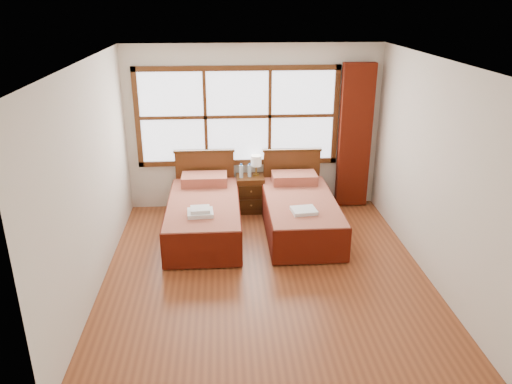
{
  "coord_description": "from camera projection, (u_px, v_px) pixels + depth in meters",
  "views": [
    {
      "loc": [
        -0.5,
        -5.43,
        3.25
      ],
      "look_at": [
        -0.07,
        0.7,
        0.83
      ],
      "focal_mm": 35.0,
      "sensor_mm": 36.0,
      "label": 1
    }
  ],
  "objects": [
    {
      "name": "towels_left",
      "position": [
        200.0,
        212.0,
        6.63
      ],
      "size": [
        0.36,
        0.32,
        0.1
      ],
      "rotation": [
        0.0,
        0.0,
        0.07
      ],
      "color": "white",
      "rests_on": "bed_left"
    },
    {
      "name": "nightstand",
      "position": [
        250.0,
        194.0,
        8.01
      ],
      "size": [
        0.44,
        0.43,
        0.58
      ],
      "color": "#502A11",
      "rests_on": "floor"
    },
    {
      "name": "curtain",
      "position": [
        355.0,
        137.0,
        7.9
      ],
      "size": [
        0.5,
        0.16,
        2.3
      ],
      "primitive_type": "cube",
      "color": "#5A1609",
      "rests_on": "wall_back"
    },
    {
      "name": "towels_right",
      "position": [
        304.0,
        211.0,
        6.73
      ],
      "size": [
        0.36,
        0.32,
        0.05
      ],
      "rotation": [
        0.0,
        0.0,
        0.13
      ],
      "color": "white",
      "rests_on": "bed_right"
    },
    {
      "name": "wall_back",
      "position": [
        254.0,
        128.0,
        7.88
      ],
      "size": [
        4.0,
        0.0,
        4.0
      ],
      "primitive_type": "plane",
      "rotation": [
        1.57,
        0.0,
        0.0
      ],
      "color": "silver",
      "rests_on": "floor"
    },
    {
      "name": "wall_left",
      "position": [
        91.0,
        180.0,
        5.66
      ],
      "size": [
        0.0,
        4.5,
        4.5
      ],
      "primitive_type": "plane",
      "rotation": [
        1.57,
        0.0,
        1.57
      ],
      "color": "silver",
      "rests_on": "floor"
    },
    {
      "name": "window",
      "position": [
        238.0,
        117.0,
        7.75
      ],
      "size": [
        3.16,
        0.06,
        1.56
      ],
      "color": "white",
      "rests_on": "wall_back"
    },
    {
      "name": "bottle_far",
      "position": [
        250.0,
        171.0,
        7.86
      ],
      "size": [
        0.06,
        0.06,
        0.22
      ],
      "color": "#BEE4F5",
      "rests_on": "nightstand"
    },
    {
      "name": "floor",
      "position": [
        265.0,
        273.0,
        6.27
      ],
      "size": [
        4.5,
        4.5,
        0.0
      ],
      "primitive_type": "plane",
      "color": "brown",
      "rests_on": "ground"
    },
    {
      "name": "bottle_near",
      "position": [
        241.0,
        171.0,
        7.81
      ],
      "size": [
        0.06,
        0.06,
        0.23
      ],
      "color": "#BEE4F5",
      "rests_on": "nightstand"
    },
    {
      "name": "bed_left",
      "position": [
        204.0,
        214.0,
        7.21
      ],
      "size": [
        1.02,
        2.04,
        0.99
      ],
      "color": "#3E230D",
      "rests_on": "floor"
    },
    {
      "name": "lamp",
      "position": [
        256.0,
        161.0,
        7.88
      ],
      "size": [
        0.17,
        0.17,
        0.32
      ],
      "color": "gold",
      "rests_on": "nightstand"
    },
    {
      "name": "bed_right",
      "position": [
        300.0,
        212.0,
        7.31
      ],
      "size": [
        1.01,
        2.03,
        0.98
      ],
      "color": "#3E230D",
      "rests_on": "floor"
    },
    {
      "name": "ceiling",
      "position": [
        267.0,
        61.0,
        5.31
      ],
      "size": [
        4.5,
        4.5,
        0.0
      ],
      "primitive_type": "plane",
      "rotation": [
        3.14,
        0.0,
        0.0
      ],
      "color": "white",
      "rests_on": "wall_back"
    },
    {
      "name": "wall_right",
      "position": [
        434.0,
        172.0,
        5.92
      ],
      "size": [
        0.0,
        4.5,
        4.5
      ],
      "primitive_type": "plane",
      "rotation": [
        1.57,
        0.0,
        -1.57
      ],
      "color": "silver",
      "rests_on": "floor"
    }
  ]
}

